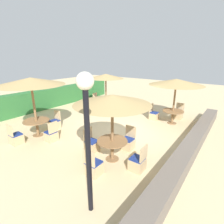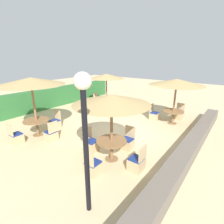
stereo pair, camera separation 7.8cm
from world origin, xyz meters
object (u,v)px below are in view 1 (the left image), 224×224
object	(u,v)px
parasol_front_right	(176,82)
round_table_back_left	(37,123)
round_table_back_right	(106,99)
patio_chair_back_right_west	(97,106)
patio_chair_back_right_north	(97,102)
parasol_front_left	(112,100)
round_table_front_left	(112,144)
patio_chair_back_right_south	(117,106)
patio_chair_front_left_west	(94,167)
patio_chair_front_right_north	(154,115)
patio_chair_front_left_south	(138,163)
parasol_back_right	(106,76)
patio_chair_front_left_east	(128,143)
patio_chair_back_left_west	(16,138)
round_table_front_right	(173,113)
patio_chair_back_left_south	(51,135)
parasol_back_left	(31,81)
patio_chair_back_left_east	(55,124)
patio_chair_front_left_north	(92,145)
patio_chair_front_right_east	(178,114)
lamp_post	(87,120)

from	to	relation	value
parasol_front_right	round_table_back_left	xyz separation A→B (m)	(-5.36, 4.60, -1.69)
round_table_back_right	patio_chair_back_right_west	world-z (taller)	patio_chair_back_right_west
patio_chair_back_right_west	patio_chair_back_right_north	bearing A→B (deg)	132.47
parasol_front_left	round_table_front_left	bearing A→B (deg)	180.00
round_table_front_left	patio_chair_back_right_south	bearing A→B (deg)	33.50
round_table_back_left	patio_chair_front_left_west	bearing A→B (deg)	-97.89
patio_chair_front_right_north	patio_chair_front_left_south	bearing A→B (deg)	17.97
parasol_back_right	patio_chair_front_left_east	bearing A→B (deg)	-133.44
patio_chair_back_right_south	parasol_front_left	world-z (taller)	parasol_front_left
patio_chair_back_right_north	patio_chair_front_right_north	distance (m)	4.87
patio_chair_back_left_west	parasol_back_right	bearing A→B (deg)	94.05
patio_chair_back_right_west	round_table_front_left	world-z (taller)	patio_chair_back_right_west
patio_chair_back_left_west	patio_chair_back_right_west	bearing A→B (deg)	94.66
round_table_front_right	patio_chair_back_left_south	distance (m)	6.42
parasol_back_left	patio_chair_back_left_south	world-z (taller)	parasol_back_left
parasol_front_left	patio_chair_front_left_west	world-z (taller)	parasol_front_left
round_table_front_right	parasol_front_left	world-z (taller)	parasol_front_left
parasol_front_right	parasol_front_left	distance (m)	4.92
patio_chair_back_right_south	patio_chair_front_left_south	size ratio (longest dim) A/B	1.00
parasol_front_right	round_table_front_right	xyz separation A→B (m)	(0.00, 0.00, -1.71)
patio_chair_back_right_north	patio_chair_back_left_south	world-z (taller)	same
parasol_back_right	round_table_back_right	distance (m)	1.67
patio_chair_back_right_west	round_table_back_left	bearing A→B (deg)	-84.75
patio_chair_back_right_south	patio_chair_front_left_east	distance (m)	5.59
patio_chair_back_right_south	patio_chair_front_left_south	bearing A→B (deg)	-139.41
round_table_front_right	patio_chair_back_left_east	world-z (taller)	patio_chair_back_left_east
patio_chair_front_left_east	parasol_back_left	bearing A→B (deg)	19.88
patio_chair_back_left_east	parasol_back_right	bearing A→B (deg)	-85.21
patio_chair_back_right_west	patio_chair_front_left_east	bearing A→B (deg)	-36.14
patio_chair_back_left_south	patio_chair_front_left_east	bearing A→B (deg)	-64.94
patio_chair_back_right_south	patio_chair_front_left_north	bearing A→B (deg)	-154.75
patio_chair_front_right_north	patio_chair_front_left_north	world-z (taller)	same
patio_chair_back_left_south	patio_chair_front_right_north	bearing A→B (deg)	-25.16
patio_chair_back_left_east	parasol_back_left	bearing A→B (deg)	92.73
parasol_front_right	round_table_front_left	xyz separation A→B (m)	(-4.89, 0.55, -1.70)
patio_chair_back_left_south	round_table_front_left	world-z (taller)	patio_chair_back_left_south
round_table_front_right	patio_chair_front_left_east	xyz separation A→B (m)	(-3.88, 0.50, -0.33)
parasol_front_left	patio_chair_back_left_west	bearing A→B (deg)	110.44
patio_chair_front_left_south	parasol_front_left	bearing A→B (deg)	89.28
patio_chair_back_left_south	patio_chair_front_left_north	world-z (taller)	same
parasol_back_left	round_table_back_left	bearing A→B (deg)	0.00
parasol_back_right	patio_chair_back_right_north	distance (m)	2.18
patio_chair_front_right_east	lamp_post	bearing A→B (deg)	92.03
patio_chair_back_right_west	patio_chair_front_right_east	size ratio (longest dim) A/B	1.00
round_table_back_left	parasol_front_left	bearing A→B (deg)	-83.31
patio_chair_back_right_north	parasol_front_left	size ratio (longest dim) A/B	0.36
patio_chair_front_left_north	patio_chair_front_left_west	world-z (taller)	same
round_table_back_right	patio_chair_back_right_north	size ratio (longest dim) A/B	1.04
patio_chair_back_right_north	patio_chair_back_left_west	bearing A→B (deg)	11.45
patio_chair_back_right_north	patio_chair_front_left_north	distance (m)	6.88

